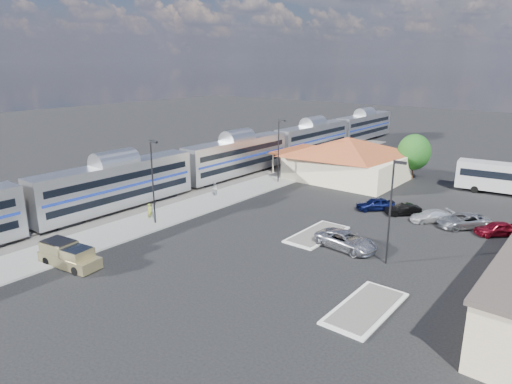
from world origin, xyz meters
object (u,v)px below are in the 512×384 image
Objects in this scene: station_depot at (347,158)px; pickup_truck at (69,256)px; coach_bus at (510,177)px; suv at (346,240)px.

pickup_truck is (-3.94, -41.08, -2.20)m from station_depot.
station_depot is at bearing -13.65° from pickup_truck.
coach_bus is (20.23, 5.63, -0.83)m from station_depot.
pickup_truck is 1.01× the size of suv.
suv is (16.33, 17.79, -0.12)m from pickup_truck.
station_depot reaches higher than suv.
coach_bus reaches higher than suv.
station_depot reaches higher than coach_bus.
station_depot is 3.11× the size of pickup_truck.
station_depot is at bearing 98.58° from coach_bus.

